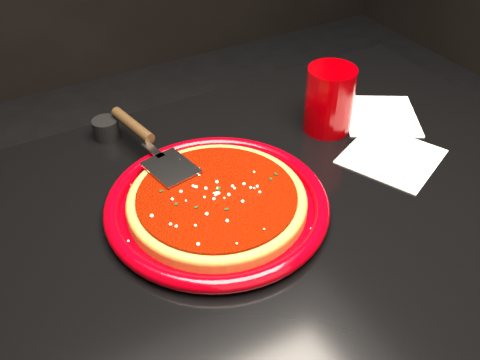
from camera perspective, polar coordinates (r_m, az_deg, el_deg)
name	(u,v)px	position (r m, az deg, el deg)	size (l,w,h in m)	color
table	(257,347)	(1.16, 1.84, -17.33)	(1.20, 0.80, 0.75)	black
plate	(217,204)	(0.87, -2.46, -2.61)	(0.37, 0.37, 0.03)	#810007
pizza_crust	(217,202)	(0.87, -2.47, -2.41)	(0.29, 0.29, 0.01)	#955F26
pizza_crust_rim	(217,199)	(0.87, -2.48, -2.04)	(0.29, 0.29, 0.02)	#955F26
pizza_sauce	(217,197)	(0.86, -2.49, -1.78)	(0.26, 0.26, 0.01)	#710D00
parmesan_dusting	(217,193)	(0.86, -2.50, -1.41)	(0.25, 0.25, 0.01)	beige
basil_flecks	(217,194)	(0.86, -2.50, -1.46)	(0.23, 0.23, 0.00)	black
pizza_server	(151,143)	(0.97, -9.49, 3.95)	(0.08, 0.30, 0.02)	silver
cup	(329,100)	(1.06, 9.51, 8.45)	(0.09, 0.09, 0.13)	#8D0002
napkin_a	(392,156)	(1.04, 15.86, 2.43)	(0.16, 0.16, 0.00)	white
napkin_b	(380,116)	(1.15, 14.74, 6.66)	(0.15, 0.16, 0.00)	white
ramekin	(106,129)	(1.07, -14.10, 5.34)	(0.05, 0.05, 0.04)	black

